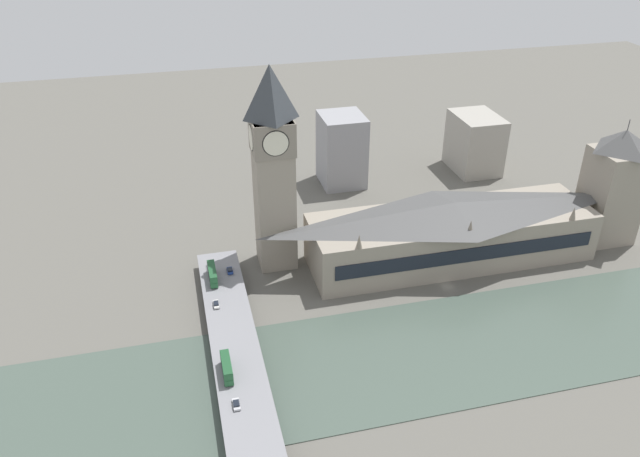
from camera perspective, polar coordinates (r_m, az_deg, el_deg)
ground_plane at (r=224.57m, az=11.58°, el=-5.26°), size 600.00×600.00×0.00m
river_water at (r=203.45m, az=15.11°, el=-9.95°), size 48.73×360.00×0.30m
parliament_hall at (r=234.59m, az=11.92°, el=-0.25°), size 29.29×105.16×23.63m
clock_tower at (r=215.22m, az=-4.31°, el=5.83°), size 14.49×14.49×74.25m
victoria_tower at (r=263.47m, az=25.21°, el=3.55°), size 17.89×17.89×49.16m
road_bridge at (r=181.53m, az=-7.29°, el=-13.08°), size 129.47×14.29×5.03m
double_decker_bus_lead at (r=216.59m, az=-9.81°, el=-4.08°), size 11.85×2.59×4.60m
double_decker_bus_mid at (r=178.87m, az=-8.53°, el=-12.43°), size 10.71×2.63×4.63m
car_northbound_tail at (r=171.15m, az=-7.66°, el=-15.63°), size 4.25×1.82×1.30m
car_southbound_lead at (r=220.66m, az=-8.24°, el=-3.81°), size 4.26×1.93×1.37m
car_southbound_mid at (r=205.22m, az=-9.47°, el=-6.83°), size 4.40×1.74×1.36m
city_block_west at (r=287.05m, az=2.00°, el=7.21°), size 21.45×19.29×32.71m
city_block_center at (r=310.84m, az=13.96°, el=7.61°), size 26.73×19.84×27.25m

